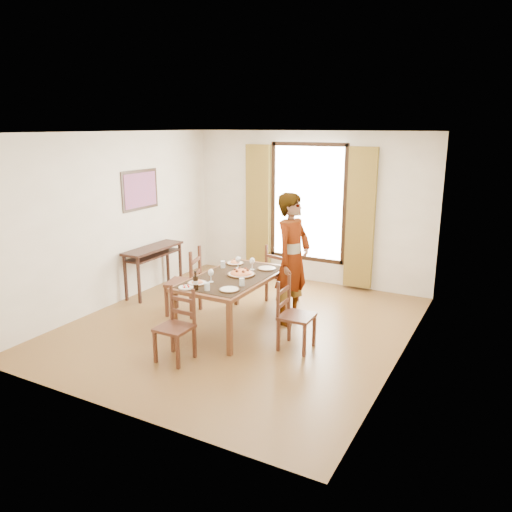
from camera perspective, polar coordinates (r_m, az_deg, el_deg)
The scene contains 22 objects.
ground at distance 7.23m, azimuth -1.86°, elevation -7.97°, with size 5.00×5.00×0.00m, color brown.
room_shell at distance 6.90m, azimuth -1.46°, elevation 4.32°, with size 4.60×5.10×2.74m.
console_table at distance 8.60m, azimuth -11.66°, elevation 0.26°, with size 0.38×1.20×0.80m.
dining_table at distance 6.96m, azimuth -2.63°, elevation -2.83°, with size 0.96×1.73×0.76m.
chair_west at distance 7.59m, azimuth -8.07°, elevation -3.13°, with size 0.56×0.56×1.03m.
chair_north at distance 8.04m, azimuth 2.87°, elevation -2.25°, with size 0.52×0.52×0.95m.
chair_south at distance 6.17m, azimuth -9.13°, elevation -8.09°, with size 0.40×0.40×0.89m.
chair_east at distance 6.40m, azimuth 4.40°, elevation -6.92°, with size 0.42×0.42×0.93m.
man at distance 7.11m, azimuth 4.20°, elevation -0.34°, with size 0.53×0.74×1.89m, color gray.
plate_sw at distance 6.64m, azimuth -6.72°, elevation -2.95°, with size 0.27×0.27×0.05m, color silver, non-canonical shape.
plate_se at distance 6.35m, azimuth -3.06°, elevation -3.71°, with size 0.27×0.27×0.05m, color silver, non-canonical shape.
plate_nw at distance 7.54m, azimuth -2.40°, elevation -0.70°, with size 0.27×0.27×0.05m, color silver, non-canonical shape.
plate_ne at distance 7.26m, azimuth 1.22°, elevation -1.30°, with size 0.27×0.27×0.05m, color silver, non-canonical shape.
pasta_platter at distance 6.97m, azimuth -1.69°, elevation -1.81°, with size 0.40×0.40×0.10m, color red, non-canonical shape.
caprese_plate at distance 6.49m, azimuth -7.98°, elevation -3.48°, with size 0.20×0.20×0.04m, color silver, non-canonical shape.
wine_glass_a at distance 6.67m, azimuth -5.18°, elevation -2.23°, with size 0.08×0.08×0.18m, color white, non-canonical shape.
wine_glass_b at distance 7.21m, azimuth -0.44°, elevation -0.88°, with size 0.08×0.08×0.18m, color white, non-canonical shape.
wine_glass_c at distance 7.28m, azimuth -2.07°, elevation -0.73°, with size 0.08×0.08×0.18m, color white, non-canonical shape.
tumbler_a at distance 6.51m, azimuth -1.63°, elevation -2.99°, with size 0.07×0.07×0.10m, color silver.
tumbler_b at distance 7.34m, azimuth -3.81°, elevation -0.96°, with size 0.07×0.07×0.10m, color silver.
tumbler_c at distance 6.36m, azimuth -5.61°, elevation -3.50°, with size 0.07×0.07×0.10m, color silver.
wine_bottle at distance 6.37m, azimuth -6.92°, elevation -2.80°, with size 0.07×0.07×0.25m, color black, non-canonical shape.
Camera 1 is at (3.35, -5.76, 2.79)m, focal length 35.00 mm.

